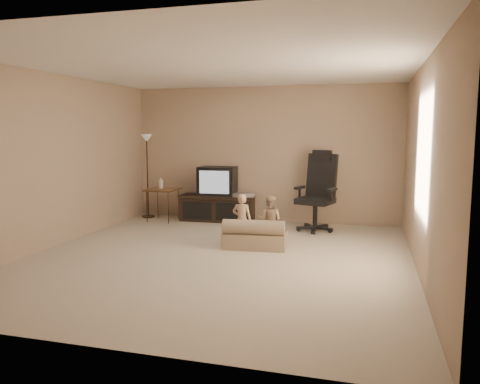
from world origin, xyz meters
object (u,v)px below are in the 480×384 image
object	(u,v)px
tv_stand	(218,198)
floor_lamp	(147,157)
side_table	(162,190)
toddler_right	(270,220)
office_chair	(317,202)
toddler_left	(242,220)
child_sofa	(255,236)

from	to	relation	value
tv_stand	floor_lamp	xyz separation A→B (m)	(-1.43, -0.02, 0.76)
side_table	toddler_right	distance (m)	2.68
floor_lamp	office_chair	bearing A→B (deg)	-6.07
floor_lamp	side_table	bearing A→B (deg)	-31.81
office_chair	side_table	size ratio (longest dim) A/B	1.65
tv_stand	toddler_right	world-z (taller)	tv_stand
tv_stand	toddler_right	size ratio (longest dim) A/B	1.97
office_chair	toddler_right	size ratio (longest dim) A/B	1.85
office_chair	side_table	xyz separation A→B (m)	(-2.89, 0.08, 0.10)
toddler_left	office_chair	bearing A→B (deg)	-123.90
toddler_left	toddler_right	size ratio (longest dim) A/B	1.06
office_chair	toddler_right	world-z (taller)	office_chair
tv_stand	toddler_left	size ratio (longest dim) A/B	1.86
tv_stand	toddler_right	bearing A→B (deg)	-53.13
tv_stand	toddler_right	distance (m)	2.08
tv_stand	floor_lamp	world-z (taller)	floor_lamp
tv_stand	toddler_left	world-z (taller)	tv_stand
tv_stand	child_sofa	xyz separation A→B (m)	(1.17, -1.88, -0.25)
toddler_left	side_table	bearing A→B (deg)	-38.25
toddler_right	side_table	bearing A→B (deg)	-25.12
child_sofa	toddler_left	world-z (taller)	toddler_left
child_sofa	tv_stand	bearing A→B (deg)	116.51
side_table	toddler_right	world-z (taller)	side_table
floor_lamp	child_sofa	bearing A→B (deg)	-35.51
side_table	office_chair	bearing A→B (deg)	-1.64
child_sofa	floor_lamp	bearing A→B (deg)	139.01
child_sofa	toddler_right	world-z (taller)	toddler_right
child_sofa	toddler_left	xyz separation A→B (m)	(-0.21, 0.08, 0.21)
tv_stand	side_table	distance (m)	1.05
tv_stand	office_chair	world-z (taller)	office_chair
toddler_right	floor_lamp	bearing A→B (deg)	-25.53
toddler_left	toddler_right	xyz separation A→B (m)	(0.37, 0.20, -0.02)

